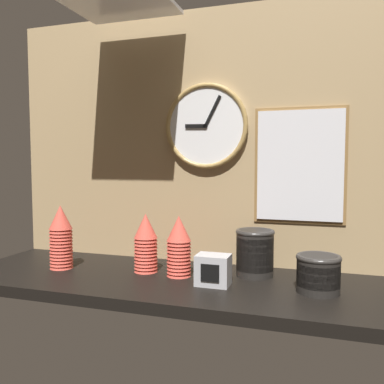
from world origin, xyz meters
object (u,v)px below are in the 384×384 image
Objects in this scene: cup_stack_center at (146,243)px; bowl_stack_far_right at (318,273)px; cup_stack_center_right at (179,246)px; napkin_dispenser at (213,270)px; cup_stack_left at (61,237)px; bowl_stack_right at (255,252)px; menu_board at (300,166)px; wall_clock at (206,126)px.

cup_stack_center is 0.64m from bowl_stack_far_right.
cup_stack_center_right reaches higher than napkin_dispenser.
cup_stack_left is 1.46× the size of bowl_stack_right.
menu_board is at bearing 106.58° from bowl_stack_far_right.
bowl_stack_right reaches higher than bowl_stack_far_right.
cup_stack_left reaches higher than bowl_stack_far_right.
cup_stack_left is at bearing -154.65° from wall_clock.
wall_clock reaches higher than cup_stack_center.
bowl_stack_right is 1.50× the size of napkin_dispenser.
napkin_dispenser is (0.64, -0.03, -0.07)m from cup_stack_left.
napkin_dispenser is at bearing -16.63° from cup_stack_center.
bowl_stack_right is at bearing -138.85° from menu_board.
napkin_dispenser is (0.11, -0.28, -0.52)m from wall_clock.
wall_clock reaches higher than cup_stack_center_right.
cup_stack_center_right is at bearing -161.30° from bowl_stack_right.
cup_stack_left is at bearing -163.98° from menu_board.
wall_clock is at bearing 46.59° from cup_stack_center.
cup_stack_center is 1.96× the size of napkin_dispenser.
cup_stack_center is 0.42m from bowl_stack_right.
cup_stack_left is 0.35m from cup_stack_center.
cup_stack_left reaches higher than cup_stack_center_right.
cup_stack_center is at bearing -169.77° from bowl_stack_right.
cup_stack_center is 0.65× the size of wall_clock.
menu_board is (0.15, 0.13, 0.32)m from bowl_stack_right.
wall_clock is 0.41m from menu_board.
bowl_stack_right reaches higher than napkin_dispenser.
wall_clock is at bearing 151.72° from bowl_stack_right.
napkin_dispenser is at bearing -69.16° from wall_clock.
cup_stack_center_right is 0.56m from menu_board.
cup_stack_center is at bearing -133.41° from wall_clock.
wall_clock is 0.60m from napkin_dispenser.
napkin_dispenser is (-0.35, -0.03, -0.01)m from bowl_stack_far_right.
menu_board reaches higher than napkin_dispenser.
cup_stack_center_right is 0.18m from napkin_dispenser.
cup_stack_left is 0.72× the size of wall_clock.
bowl_stack_far_right is (0.98, -0.01, -0.06)m from cup_stack_left.
napkin_dispenser is (0.15, -0.07, -0.06)m from cup_stack_center_right.
bowl_stack_far_right is 0.27m from bowl_stack_right.
cup_stack_center is 1.00× the size of cup_stack_center_right.
cup_stack_center is at bearing 9.10° from cup_stack_left.
napkin_dispenser is at bearing -25.07° from cup_stack_center_right.
menu_board is (0.56, 0.20, 0.30)m from cup_stack_center.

